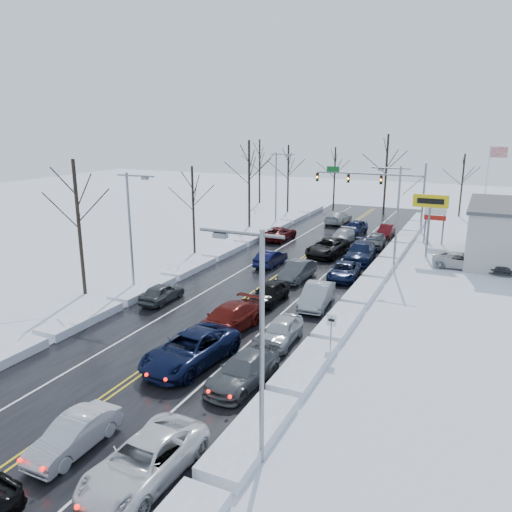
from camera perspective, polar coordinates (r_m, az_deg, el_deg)
The scene contains 44 objects.
ground at distance 38.25m, azimuth 0.11°, elevation -4.02°, with size 160.00×160.00×0.00m, color silver.
road_surface at distance 39.98m, azimuth 1.31°, elevation -3.17°, with size 14.00×84.00×0.01m, color black.
snow_bank_left at distance 43.44m, azimuth -7.92°, elevation -1.83°, with size 1.86×72.00×0.54m, color silver.
snow_bank_right at distance 37.76m, azimuth 11.97°, elevation -4.61°, with size 1.86×72.00×0.54m, color silver.
traffic_signal_mast at distance 62.35m, azimuth 14.04°, elevation 8.10°, with size 13.28×0.39×8.00m.
tires_plus_sign at distance 49.63m, azimuth 19.30°, elevation 5.48°, with size 3.20×0.34×6.00m.
used_vehicles_sign at distance 55.80m, azimuth 19.82°, elevation 4.66°, with size 2.20×0.22×4.65m.
speed_limit_sign at distance 27.97m, azimuth 8.60°, elevation -7.94°, with size 0.55×0.09×2.35m.
flagpole at distance 63.19m, azimuth 24.99°, elevation 7.65°, with size 1.87×1.20×10.00m.
streetlight_se at distance 17.84m, azimuth 0.08°, elevation -8.57°, with size 3.20×0.25×9.00m.
streetlight_ne at distance 43.98m, azimuth 15.64°, elevation 5.07°, with size 3.20×0.25×9.00m.
streetlight_sw at distance 37.86m, azimuth -14.00°, elevation 3.66°, with size 3.20×0.25×9.00m.
streetlight_nw at distance 61.91m, azimuth 2.47°, elevation 8.32°, with size 3.20×0.25×9.00m.
tree_left_b at distance 38.23m, azimuth -19.81°, elevation 5.88°, with size 4.00×4.00×10.00m.
tree_left_c at distance 48.68m, azimuth -7.24°, elevation 7.16°, with size 3.40×3.40×8.50m.
tree_left_d at distance 61.07m, azimuth -0.79°, elevation 10.15°, with size 4.20×4.20×10.50m.
tree_left_e at distance 71.95m, azimuth 3.71°, elevation 10.29°, with size 3.80×3.80×9.50m.
tree_far_a at distance 80.23m, azimuth 0.42°, elevation 11.05°, with size 4.00×4.00×10.00m.
tree_far_b at distance 77.07m, azimuth 9.01°, elevation 10.19°, with size 3.60×3.60×9.00m.
tree_far_c at distance 73.20m, azimuth 14.74°, elevation 10.74°, with size 4.40×4.40×11.00m.
tree_far_d at distance 73.71m, azimuth 22.60°, elevation 8.76°, with size 3.40×3.40×8.50m.
queued_car_1 at distance 22.21m, azimuth -19.91°, elevation -20.08°, with size 1.43×4.11×1.35m, color #B0B2B9.
queued_car_2 at distance 27.43m, azimuth -7.42°, elevation -12.13°, with size 2.85×6.19×1.72m, color black.
queued_car_3 at distance 31.13m, azimuth -3.21°, elevation -8.61°, with size 2.29×5.63×1.64m, color #55100B.
queued_car_4 at distance 35.90m, azimuth 1.51°, elevation -5.32°, with size 1.75×4.35×1.48m, color black.
queued_car_5 at distance 41.14m, azimuth 4.74°, elevation -2.69°, with size 1.63×4.67×1.54m, color #393C3E.
queued_car_6 at distance 48.91m, azimuth 8.16°, elevation 0.07°, with size 2.77×6.01×1.67m, color black.
queued_car_7 at distance 54.34m, azimuth 9.81°, elevation 1.49°, with size 1.98×4.88×1.41m, color #93969A.
queued_car_8 at distance 58.50m, azimuth 11.16°, elevation 2.39°, with size 1.99×4.94×1.68m, color black.
queued_car_10 at distance 20.13m, azimuth -12.51°, elevation -23.58°, with size 2.50×5.42×1.51m, color silver.
queued_car_11 at distance 25.37m, azimuth -1.43°, elevation -14.39°, with size 2.01×4.95×1.44m, color #474A4C.
queued_car_12 at distance 29.68m, azimuth 2.86°, elevation -9.83°, with size 1.72×4.27×1.45m, color #AEB1B6.
queued_car_13 at distance 35.42m, azimuth 6.90°, elevation -5.71°, with size 1.69×4.83×1.59m, color #93969A.
queued_car_14 at distance 41.89m, azimuth 10.00°, elevation -2.55°, with size 2.22×4.81×1.34m, color black.
queued_car_15 at distance 47.57m, azimuth 11.82°, elevation -0.53°, with size 2.39×5.89×1.71m, color black.
queued_car_16 at distance 52.99m, azimuth 13.44°, elevation 0.96°, with size 1.78×4.43×1.51m, color #3B3E40.
queued_car_17 at distance 58.44m, azimuth 14.65°, elevation 2.17°, with size 1.45×4.14×1.37m, color #48090D.
oncoming_car_0 at distance 45.07m, azimuth 1.69°, elevation -1.08°, with size 1.49×4.27×1.41m, color black.
oncoming_car_1 at distance 55.06m, azimuth 2.67°, elevation 1.88°, with size 2.42×5.24×1.46m, color #45090A.
oncoming_car_2 at distance 65.00m, azimuth 9.34°, elevation 3.72°, with size 2.28×5.61×1.63m, color #A6A9AE.
oncoming_car_3 at distance 36.68m, azimuth -10.65°, elevation -5.13°, with size 1.62×4.03×1.37m, color #3C3E41.
parked_car_0 at distance 47.76m, azimuth 22.39°, elevation -1.30°, with size 2.29×4.96×1.38m, color silver.
parked_car_1 at distance 49.09m, azimuth 26.31°, elevation -1.31°, with size 2.35×5.78×1.68m, color #3C3E41.
parked_car_2 at distance 55.18m, azimuth 23.99°, elevation 0.61°, with size 1.82×4.51×1.54m, color black.
Camera 1 is at (15.16, -32.85, 12.42)m, focal length 35.00 mm.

